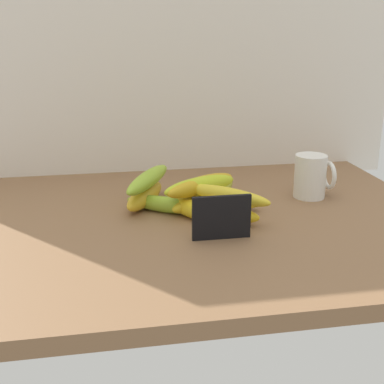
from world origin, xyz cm
name	(u,v)px	position (x,y,z in cm)	size (l,w,h in cm)	color
counter_top	(180,227)	(0.00, 0.00, 1.50)	(110.00, 76.00, 3.00)	brown
back_wall	(156,49)	(0.00, 39.00, 35.00)	(130.00, 2.00, 70.00)	silver
chalkboard_sign	(221,219)	(6.02, -10.74, 6.86)	(11.00, 1.80, 8.40)	black
coffee_mug	(312,176)	(31.89, 9.33, 7.95)	(8.70, 7.20, 9.90)	white
banana_0	(145,196)	(-6.21, 10.37, 5.15)	(17.39, 4.30, 4.30)	gold
banana_1	(221,213)	(8.04, -2.34, 4.87)	(15.92, 3.73, 3.73)	yellow
banana_2	(187,196)	(2.94, 9.00, 4.92)	(16.03, 3.83, 3.83)	yellow
banana_3	(195,210)	(3.18, 0.50, 4.82)	(19.88, 3.64, 3.64)	yellow
banana_4	(214,193)	(9.25, 10.46, 4.90)	(19.16, 3.81, 3.81)	gold
banana_5	(165,204)	(-2.53, 5.16, 4.70)	(17.84, 3.41, 3.41)	#92B42D
banana_6	(199,202)	(4.91, 5.36, 4.78)	(15.32, 3.55, 3.55)	yellow
banana_7	(224,200)	(10.37, 5.51, 4.89)	(16.70, 3.78, 3.78)	yellow
banana_8	(218,207)	(8.08, 1.35, 4.77)	(18.53, 3.54, 3.54)	yellow
banana_9	(201,185)	(5.40, 5.29, 8.49)	(18.88, 3.88, 3.88)	gold
banana_10	(148,179)	(-5.50, 9.62, 9.10)	(20.99, 3.60, 3.60)	#93B830
banana_11	(227,195)	(9.28, -1.69, 8.35)	(19.22, 3.22, 3.22)	yellow
banana_12	(200,186)	(5.02, 4.78, 8.51)	(17.76, 3.92, 3.92)	#B9C923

